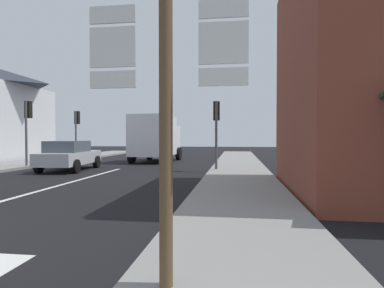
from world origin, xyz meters
TOP-DOWN VIEW (x-y plane):
  - ground_plane at (0.00, 10.00)m, footprint 80.00×80.00m
  - sidewalk_right at (6.14, 8.00)m, footprint 2.73×44.00m
  - lane_centre_stripe at (0.00, 6.00)m, footprint 0.16×12.00m
  - sedan_far at (-2.23, 11.07)m, footprint 2.22×4.32m
  - delivery_truck at (0.67, 17.04)m, footprint 2.77×5.14m
  - route_sign_post at (5.30, -0.83)m, footprint 1.66×0.14m
  - traffic_light_near_left at (-5.07, 11.96)m, footprint 0.30×0.49m
  - traffic_light_near_right at (5.07, 11.41)m, footprint 0.30×0.49m
  - traffic_light_far_left at (-5.07, 17.35)m, footprint 0.30×0.49m

SIDE VIEW (x-z plane):
  - ground_plane at x=0.00m, z-range 0.00..0.00m
  - lane_centre_stripe at x=0.00m, z-range 0.00..0.01m
  - sidewalk_right at x=6.14m, z-range 0.00..0.14m
  - sedan_far at x=-2.23m, z-range 0.03..1.50m
  - delivery_truck at x=0.67m, z-range 0.13..3.18m
  - route_sign_post at x=5.30m, z-range 0.31..3.51m
  - traffic_light_near_right at x=5.07m, z-range 0.81..4.16m
  - traffic_light_far_left at x=-5.07m, z-range 0.83..4.30m
  - traffic_light_near_left at x=-5.07m, z-range 0.86..4.44m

